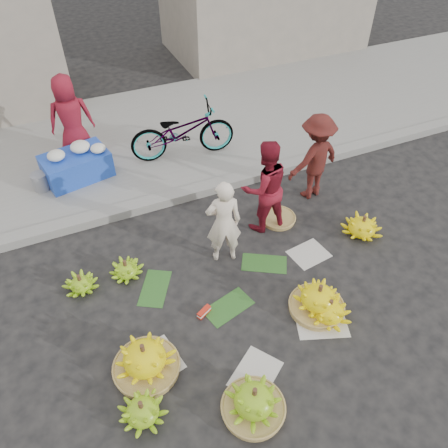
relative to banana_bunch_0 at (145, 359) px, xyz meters
name	(u,v)px	position (x,y,z in m)	size (l,w,h in m)	color
ground	(229,294)	(1.34, 0.63, -0.23)	(80.00, 80.00, 0.00)	black
curb	(176,197)	(1.34, 2.83, -0.15)	(40.00, 0.25, 0.15)	gray
sidewalk	(142,137)	(1.34, 4.93, -0.17)	(40.00, 4.00, 0.12)	gray
newspaper_scatter	(255,340)	(1.34, -0.17, -0.22)	(3.20, 1.80, 0.00)	silver
banana_leaves	(217,285)	(1.24, 0.83, -0.22)	(2.00, 1.00, 0.00)	#22541C
banana_bunch_0	(145,359)	(0.00, 0.00, 0.00)	(0.77, 0.77, 0.51)	#9F7E42
banana_bunch_1	(142,411)	(-0.19, -0.52, -0.09)	(0.61, 0.61, 0.32)	#6FAD18
banana_bunch_2	(254,402)	(0.93, -0.94, -0.02)	(0.78, 0.78, 0.47)	#9F7E42
banana_bunch_3	(329,310)	(2.36, -0.23, -0.08)	(0.57, 0.57, 0.35)	#FFED0C
banana_bunch_4	(318,299)	(2.29, -0.06, -0.02)	(0.81, 0.81, 0.48)	#9F7E42
banana_bunch_5	(362,226)	(3.71, 0.88, -0.07)	(0.77, 0.77, 0.37)	#FFED0C
banana_bunch_6	(126,269)	(0.16, 1.53, -0.11)	(0.45, 0.45, 0.29)	#6FAD18
banana_bunch_7	(81,283)	(-0.47, 1.53, -0.11)	(0.46, 0.46, 0.28)	#6FAD18
basket_spare	(278,218)	(2.69, 1.69, -0.19)	(0.55, 0.55, 0.06)	#9F7E42
incense_stack	(204,312)	(0.91, 0.46, -0.18)	(0.21, 0.07, 0.09)	red
vendor_cream	(224,223)	(1.56, 1.30, 0.46)	(0.50, 0.33, 1.37)	#F6E5CF
vendor_red	(265,187)	(2.39, 1.69, 0.54)	(0.74, 0.58, 1.53)	maroon
man_striped	(315,157)	(3.51, 2.07, 0.52)	(0.97, 0.56, 1.50)	maroon
flower_table	(77,164)	(-0.04, 4.00, 0.16)	(1.21, 0.89, 0.64)	#1C41B8
grey_bucket	(41,182)	(-0.69, 3.90, 0.05)	(0.27, 0.27, 0.31)	gray
flower_vendor	(71,119)	(0.09, 4.65, 0.68)	(0.77, 0.50, 1.58)	maroon
bicycle	(182,131)	(1.88, 3.91, 0.40)	(1.92, 0.67, 1.01)	gray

